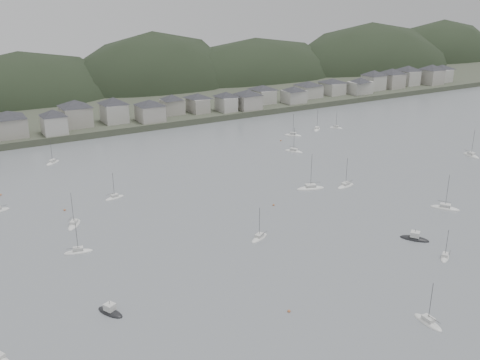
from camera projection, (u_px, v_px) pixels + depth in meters
ground at (421, 311)px, 112.97m from camera, size 900.00×900.00×0.00m
far_shore_land at (70, 89)px, 351.88m from camera, size 900.00×250.00×3.00m
forested_ridge at (90, 115)px, 337.73m from camera, size 851.55×103.94×102.57m
waterfront_town at (219, 99)px, 282.97m from camera, size 451.48×28.46×12.92m
sailboat_lead at (74, 225)px, 153.42m from camera, size 6.30×7.87×10.63m
moored_fleet at (262, 207)px, 165.69m from camera, size 232.92×167.88×13.25m
motor_launch_near at (415, 238)px, 144.81m from camera, size 6.68×7.93×3.85m
motor_launch_far at (110, 312)px, 112.08m from camera, size 5.12×7.20×3.65m
mooring_buoys at (208, 223)px, 154.39m from camera, size 133.76×135.93×0.70m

